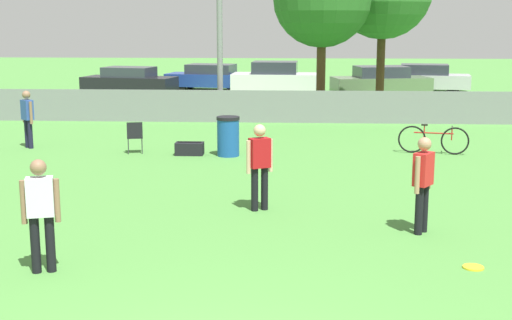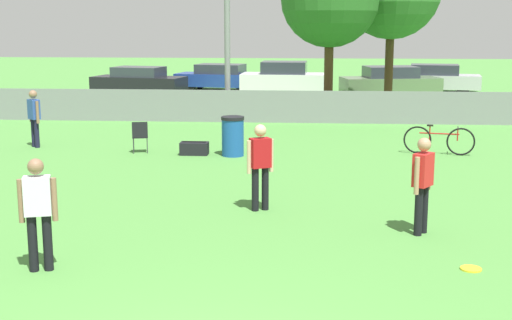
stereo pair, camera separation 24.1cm
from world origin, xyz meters
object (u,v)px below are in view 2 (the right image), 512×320
object	(u,v)px
player_defender_red	(260,162)
folding_chair_sideline	(140,135)
player_receiver_white	(38,207)
parked_car_white	(284,78)
trash_bin	(233,136)
parked_car_olive	(390,82)
gear_bag_sideline	(194,148)
spectator_in_blue	(34,115)
player_thrower_red	(423,180)
parked_car_blue	(220,77)
parked_car_dark	(139,80)
parked_car_silver	(434,79)
bicycle_sideline	(439,140)
frisbee_disc	(471,269)

from	to	relation	value
player_defender_red	folding_chair_sideline	size ratio (longest dim) A/B	1.91
player_receiver_white	parked_car_white	bearing A→B (deg)	68.25
trash_bin	parked_car_olive	distance (m)	15.94
folding_chair_sideline	gear_bag_sideline	size ratio (longest dim) A/B	1.16
player_defender_red	folding_chair_sideline	distance (m)	6.57
spectator_in_blue	gear_bag_sideline	xyz separation A→B (m)	(4.52, -0.76, -0.73)
player_thrower_red	parked_car_blue	size ratio (longest dim) A/B	0.35
trash_bin	gear_bag_sideline	xyz separation A→B (m)	(-1.01, 0.08, -0.35)
parked_car_dark	parked_car_white	distance (m)	6.88
folding_chair_sideline	player_defender_red	bearing A→B (deg)	109.69
player_receiver_white	parked_car_olive	xyz separation A→B (m)	(7.32, 23.65, -0.23)
player_thrower_red	parked_car_silver	world-z (taller)	player_thrower_red
trash_bin	spectator_in_blue	bearing A→B (deg)	171.38
spectator_in_blue	trash_bin	bearing A→B (deg)	-145.47
player_defender_red	parked_car_blue	xyz separation A→B (m)	(-3.57, 22.58, -0.26)
bicycle_sideline	parked_car_blue	world-z (taller)	parked_car_blue
folding_chair_sideline	parked_car_olive	distance (m)	16.77
parked_car_dark	parked_car_silver	bearing A→B (deg)	19.45
player_receiver_white	parked_car_blue	xyz separation A→B (m)	(-0.76, 26.02, -0.26)
frisbee_disc	parked_car_dark	xyz separation A→B (m)	(-10.36, 23.55, 0.62)
gear_bag_sideline	parked_car_dark	distance (m)	16.08
player_receiver_white	parked_car_dark	world-z (taller)	player_receiver_white
spectator_in_blue	frisbee_disc	xyz separation A→B (m)	(9.77, -9.07, -0.88)
parked_car_white	parked_car_silver	size ratio (longest dim) A/B	0.91
folding_chair_sideline	parked_car_olive	bearing A→B (deg)	-131.76
frisbee_disc	parked_car_olive	size ratio (longest dim) A/B	0.06
folding_chair_sideline	parked_car_white	world-z (taller)	parked_car_white
frisbee_disc	trash_bin	size ratio (longest dim) A/B	0.29
player_thrower_red	spectator_in_blue	distance (m)	11.90
parked_car_white	player_defender_red	bearing A→B (deg)	-86.27
bicycle_sideline	player_defender_red	bearing A→B (deg)	-114.62
frisbee_disc	bicycle_sideline	xyz separation A→B (m)	(1.07, 8.82, 0.36)
bicycle_sideline	parked_car_olive	size ratio (longest dim) A/B	0.39
spectator_in_blue	bicycle_sideline	bearing A→B (deg)	-138.16
bicycle_sideline	parked_car_olive	bearing A→B (deg)	100.00
parked_car_olive	folding_chair_sideline	bearing A→B (deg)	-129.90
player_defender_red	parked_car_white	bearing A→B (deg)	63.29
frisbee_disc	trash_bin	distance (m)	9.27
gear_bag_sideline	parked_car_silver	bearing A→B (deg)	62.43
player_receiver_white	frisbee_disc	distance (m)	6.06
trash_bin	parked_car_blue	distance (m)	17.47
player_receiver_white	folding_chair_sideline	distance (m)	8.98
player_defender_red	parked_car_silver	world-z (taller)	player_defender_red
parked_car_dark	parked_car_white	world-z (taller)	parked_car_white
bicycle_sideline	parked_car_white	bearing A→B (deg)	117.66
player_receiver_white	bicycle_sideline	world-z (taller)	player_receiver_white
parked_car_silver	player_defender_red	bearing A→B (deg)	-98.02
player_thrower_red	parked_car_dark	xyz separation A→B (m)	(-9.91, 21.88, -0.28)
parked_car_white	parked_car_olive	bearing A→B (deg)	-10.43
player_receiver_white	parked_car_dark	bearing A→B (deg)	84.24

